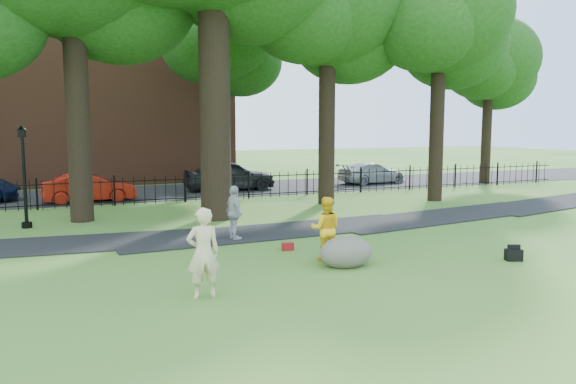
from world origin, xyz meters
name	(u,v)px	position (x,y,z in m)	size (l,w,h in m)	color
ground	(295,262)	(0.00, 0.00, 0.00)	(120.00, 120.00, 0.00)	#396F27
footpath	(274,232)	(1.00, 3.90, 0.00)	(36.00, 2.60, 0.03)	black
street	(167,192)	(0.00, 16.00, 0.00)	(80.00, 7.00, 0.02)	black
iron_fence	(185,189)	(0.00, 12.00, 0.60)	(44.00, 0.04, 1.20)	black
brick_building	(71,81)	(-4.00, 24.00, 6.00)	(18.00, 8.00, 12.00)	brown
woman	(203,253)	(-2.85, -1.95, 0.90)	(0.66, 0.43, 1.80)	beige
man	(326,229)	(0.79, -0.12, 0.81)	(0.78, 0.61, 1.61)	yellow
pedestrian	(234,213)	(-0.56, 3.17, 0.81)	(0.95, 0.40, 1.63)	#AEAEB3
boulder	(346,250)	(0.97, -0.85, 0.39)	(1.34, 1.01, 0.78)	#696657
lamppost	(24,178)	(-6.28, 7.82, 1.67)	(0.34, 0.34, 3.40)	black
backpack	(514,255)	(5.10, -2.07, 0.15)	(0.40, 0.25, 0.30)	black
red_bag	(288,247)	(0.34, 1.26, 0.11)	(0.31, 0.19, 0.21)	maroon
red_sedan	(89,188)	(-3.92, 13.50, 0.65)	(1.37, 3.93, 1.29)	#9D170C
grey_car	(230,175)	(3.16, 15.43, 0.80)	(1.89, 4.69, 1.60)	black
silver_car	(372,173)	(11.84, 15.50, 0.61)	(1.70, 4.19, 1.22)	#A0A2A9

